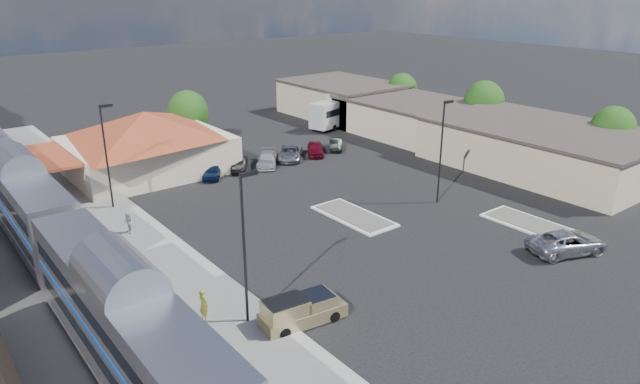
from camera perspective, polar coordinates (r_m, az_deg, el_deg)
ground at (r=43.34m, az=1.14°, el=-4.59°), size 280.00×280.00×0.00m
railbed at (r=42.69m, az=-29.15°, el=-7.70°), size 16.00×100.00×0.12m
platform at (r=42.70m, az=-16.81°, el=-5.80°), size 5.50×92.00×0.18m
passenger_train at (r=47.69m, az=-27.55°, el=-0.90°), size 3.00×104.00×5.55m
station_depot at (r=60.04m, az=-17.03°, el=4.82°), size 18.35×12.24×6.20m
buildings_east at (r=71.08m, az=11.53°, el=6.91°), size 14.40×51.40×4.80m
traffic_island_south at (r=47.07m, az=3.39°, el=-2.40°), size 3.30×7.50×0.21m
traffic_island_north at (r=48.43m, az=20.35°, el=-3.04°), size 3.30×7.50×0.21m
lamp_plat_s at (r=30.97m, az=-7.50°, el=-4.51°), size 1.08×0.25×9.00m
lamp_plat_n at (r=50.18m, az=-20.57°, el=4.09°), size 1.08×0.25×9.00m
lamp_lot at (r=49.61m, az=12.13°, el=4.77°), size 1.08×0.25×9.00m
tree_east_a at (r=66.14m, az=27.21°, el=5.52°), size 4.56×4.56×6.42m
tree_east_b at (r=73.93m, az=16.07°, el=8.58°), size 4.94×4.94×6.96m
tree_east_c at (r=82.85m, az=8.19°, el=10.03°), size 4.41×4.41×6.21m
tree_depot at (r=68.06m, az=-13.08°, el=7.72°), size 4.71×4.71×6.63m
pickup_truck at (r=32.87m, az=-1.72°, el=-11.73°), size 5.14×2.40×1.71m
suv at (r=44.35m, az=23.49°, el=-4.65°), size 6.37×4.60×1.61m
coach_bus at (r=77.32m, az=2.23°, el=8.25°), size 11.73×5.39×3.68m
person_a at (r=33.42m, az=-11.57°, el=-10.95°), size 0.54×0.75×1.90m
person_b at (r=45.75m, az=-18.63°, el=-2.96°), size 0.66×0.83×1.65m
parked_car_a at (r=57.26m, az=-10.69°, el=2.08°), size 3.77×4.14×1.37m
parked_car_b at (r=58.95m, az=-8.08°, el=2.75°), size 3.52×4.16×1.35m
parked_car_c at (r=60.27m, az=-5.31°, el=3.30°), size 4.50×5.10×1.42m
parked_car_d at (r=62.22m, az=-2.99°, el=3.90°), size 5.09×5.39×1.41m
parked_car_e at (r=63.80m, az=-0.48°, el=4.36°), size 3.84×4.48×1.45m
parked_car_f at (r=65.97m, az=1.57°, el=4.82°), size 3.45×3.94×1.29m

